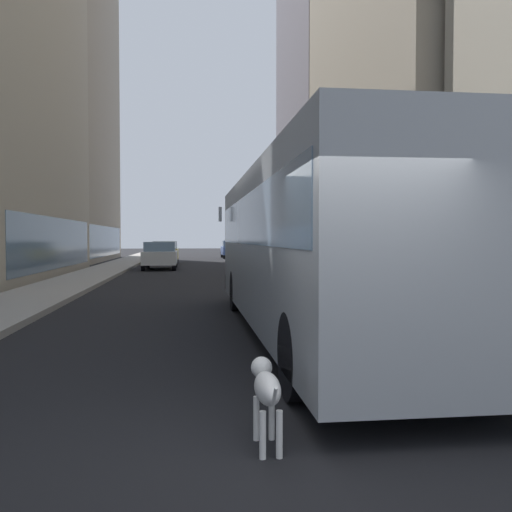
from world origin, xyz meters
name	(u,v)px	position (x,y,z in m)	size (l,w,h in m)	color
ground_plane	(204,264)	(0.00, 35.00, 0.00)	(120.00, 120.00, 0.00)	black
sidewalk_left	(124,263)	(-5.70, 35.00, 0.07)	(2.40, 110.00, 0.15)	#9E9991
sidewalk_right	(282,262)	(5.70, 35.00, 0.07)	(2.40, 110.00, 0.15)	#ADA89E
building_left_far	(51,14)	(-11.90, 40.85, 19.62)	(8.25, 18.91, 39.25)	#A0937F
building_right_far	(346,101)	(11.90, 39.81, 13.23)	(9.46, 14.12, 26.47)	slate
transit_bus	(312,241)	(1.20, 5.54, 1.78)	(2.78, 11.53, 3.05)	#999EA3
car_white_van	(160,255)	(-2.80, 27.94, 0.82)	(1.93, 4.24, 1.62)	silver
car_blue_hatchback	(231,249)	(2.80, 45.62, 0.82)	(1.76, 4.13, 1.62)	#4C6BB7
car_yellow_taxi	(165,252)	(-2.80, 35.04, 0.82)	(1.78, 4.43, 1.62)	yellow
dalmatian_dog	(266,388)	(-0.46, 0.11, 0.51)	(0.22, 0.96, 0.72)	white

